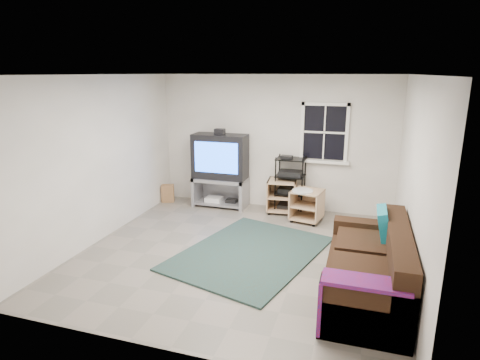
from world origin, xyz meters
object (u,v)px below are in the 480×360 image
(side_table_left, at_px, (282,194))
(side_table_right, at_px, (307,203))
(av_rack, at_px, (290,188))
(sofa, at_px, (370,271))
(tv_unit, at_px, (220,164))

(side_table_left, height_order, side_table_right, side_table_left)
(av_rack, height_order, side_table_left, av_rack)
(av_rack, xyz_separation_m, sofa, (1.48, -2.76, -0.14))
(tv_unit, relative_size, av_rack, 1.43)
(side_table_right, bearing_deg, av_rack, 135.06)
(side_table_left, bearing_deg, side_table_right, -33.93)
(av_rack, distance_m, side_table_right, 0.57)
(side_table_left, xyz_separation_m, sofa, (1.63, -2.73, -0.01))
(side_table_right, bearing_deg, tv_unit, 169.86)
(av_rack, xyz_separation_m, side_table_right, (0.39, -0.39, -0.14))
(side_table_right, bearing_deg, sofa, -65.29)
(av_rack, bearing_deg, side_table_left, -169.71)
(side_table_left, bearing_deg, sofa, -59.18)
(tv_unit, height_order, av_rack, tv_unit)
(av_rack, xyz_separation_m, side_table_left, (-0.15, -0.03, -0.14))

